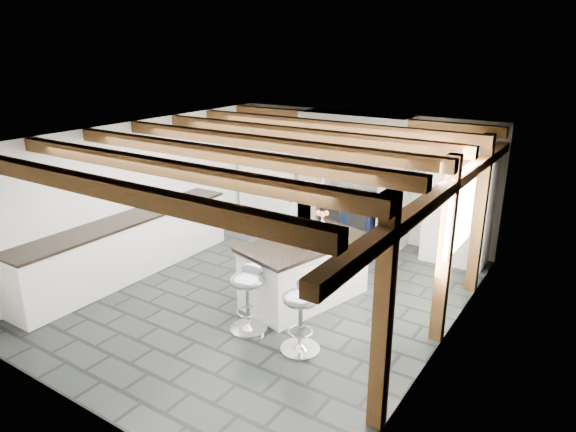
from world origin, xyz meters
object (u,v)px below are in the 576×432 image
Objects in this scene: bar_stool_near at (301,309)px; range_cooker at (351,215)px; bar_stool_far at (248,290)px; kitchen_island at (305,270)px.

range_cooker is at bearing 124.95° from bar_stool_near.
bar_stool_far is at bearing -84.14° from range_cooker.
kitchen_island is 1.09m from bar_stool_far.
kitchen_island reaches higher than bar_stool_far.
kitchen_island is at bearing 136.67° from bar_stool_near.
kitchen_island is 1.28m from bar_stool_near.
range_cooker is 3.61m from bar_stool_far.
bar_stool_near is at bearing -13.85° from bar_stool_far.
range_cooker is at bearing 116.88° from kitchen_island.
range_cooker is 0.51× the size of kitchen_island.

